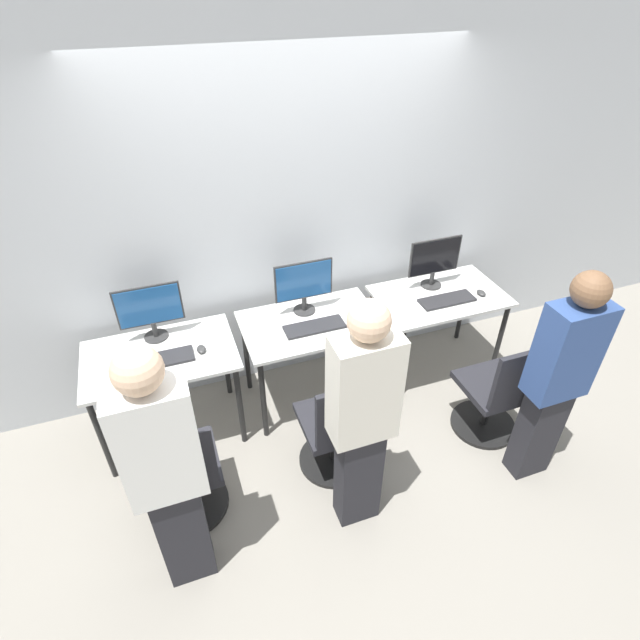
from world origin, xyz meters
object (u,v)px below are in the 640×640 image
keyboard_right (447,300)px  person_right (558,376)px  office_chair_left (184,478)px  person_left (166,470)px  monitor_left (150,310)px  monitor_center (304,285)px  office_chair_right (496,397)px  person_center (362,415)px  office_chair_center (337,432)px  monitor_right (435,260)px  mouse_left (201,349)px  keyboard_center (315,327)px  keyboard_left (160,360)px  mouse_right (481,293)px  mouse_center (352,320)px

keyboard_right → person_right: bearing=-84.8°
office_chair_left → person_left: size_ratio=0.53×
monitor_left → person_right: (2.24, -1.36, -0.12)m
monitor_left → monitor_center: (1.07, -0.05, 0.00)m
office_chair_right → monitor_left: bearing=155.5°
person_right → person_center: bearing=176.3°
office_chair_center → monitor_right: (1.14, 0.86, 0.62)m
mouse_left → keyboard_center: mouse_left is taller
keyboard_left → keyboard_center: bearing=-0.3°
person_left → office_chair_right: (2.23, 0.31, -0.55)m
office_chair_left → mouse_right: size_ratio=9.77×
keyboard_left → monitor_center: monitor_center is taller
mouse_left → keyboard_center: (0.80, -0.01, -0.01)m
monitor_center → office_chair_center: bearing=-94.6°
mouse_left → person_center: size_ratio=0.06×
mouse_center → monitor_right: size_ratio=0.21×
keyboard_right → mouse_left: bearing=178.9°
mouse_left → keyboard_center: bearing=-1.1°
office_chair_left → monitor_center: monitor_center is taller
monitor_center → keyboard_center: bearing=-90.0°
keyboard_left → person_center: 1.43m
monitor_center → keyboard_right: monitor_center is taller
keyboard_left → keyboard_center: (1.07, -0.01, 0.00)m
office_chair_left → mouse_center: (1.35, 0.64, 0.40)m
office_chair_center → office_chair_right: bearing=-3.9°
mouse_center → mouse_right: 1.09m
monitor_right → keyboard_right: size_ratio=0.99×
monitor_left → keyboard_left: 0.35m
keyboard_left → mouse_center: bearing=-0.9°
mouse_left → office_chair_right: size_ratio=0.10×
person_center → mouse_right: bearing=33.9°
monitor_center → keyboard_center: 0.32m
keyboard_center → office_chair_center: size_ratio=0.50×
person_center → mouse_right: 1.75m
office_chair_center → mouse_right: office_chair_center is taller
person_center → mouse_left: bearing=125.3°
keyboard_left → person_right: person_right is taller
monitor_right → person_right: (0.10, -1.31, -0.12)m
monitor_center → monitor_right: same height
mouse_left → keyboard_right: bearing=-1.1°
keyboard_left → mouse_right: (2.45, -0.04, 0.01)m
person_center → keyboard_left: bearing=134.6°
keyboard_left → mouse_center: 1.35m
office_chair_right → keyboard_right: bearing=93.7°
monitor_left → mouse_center: size_ratio=4.82×
keyboard_center → keyboard_left: bearing=179.7°
keyboard_center → person_right: bearing=-42.9°
office_chair_center → person_right: size_ratio=0.56×
mouse_center → monitor_right: bearing=16.9°
monitor_center → office_chair_right: 1.59m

